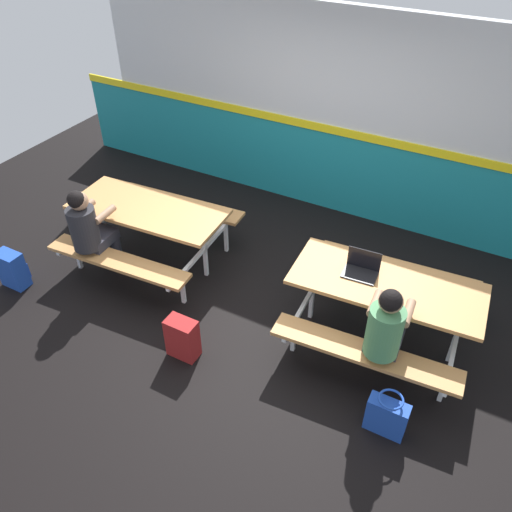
{
  "coord_description": "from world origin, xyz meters",
  "views": [
    {
      "loc": [
        2.03,
        -3.6,
        3.92
      ],
      "look_at": [
        0.0,
        0.14,
        0.55
      ],
      "focal_mm": 36.3,
      "sensor_mm": 36.0,
      "label": 1
    }
  ],
  "objects_px": {
    "picnic_table_right": "(385,296)",
    "tote_bag_bright": "(387,416)",
    "laptop_dark": "(361,269)",
    "backpack_dark": "(13,269)",
    "student_nearer": "(90,228)",
    "student_further": "(385,329)",
    "satchel_spare": "(183,338)",
    "picnic_table_left": "(149,220)"
  },
  "relations": [
    {
      "from": "tote_bag_bright",
      "to": "backpack_dark",
      "type": "bearing_deg",
      "value": -177.9
    },
    {
      "from": "picnic_table_right",
      "to": "laptop_dark",
      "type": "height_order",
      "value": "laptop_dark"
    },
    {
      "from": "backpack_dark",
      "to": "tote_bag_bright",
      "type": "relative_size",
      "value": 1.02
    },
    {
      "from": "student_further",
      "to": "satchel_spare",
      "type": "xyz_separation_m",
      "value": [
        -1.75,
        -0.55,
        -0.49
      ]
    },
    {
      "from": "picnic_table_left",
      "to": "laptop_dark",
      "type": "relative_size",
      "value": 5.48
    },
    {
      "from": "laptop_dark",
      "to": "backpack_dark",
      "type": "bearing_deg",
      "value": -161.94
    },
    {
      "from": "picnic_table_left",
      "to": "picnic_table_right",
      "type": "bearing_deg",
      "value": 0.74
    },
    {
      "from": "student_further",
      "to": "laptop_dark",
      "type": "height_order",
      "value": "student_further"
    },
    {
      "from": "student_nearer",
      "to": "student_further",
      "type": "distance_m",
      "value": 3.25
    },
    {
      "from": "student_nearer",
      "to": "picnic_table_right",
      "type": "bearing_deg",
      "value": 11.24
    },
    {
      "from": "student_further",
      "to": "satchel_spare",
      "type": "distance_m",
      "value": 1.9
    },
    {
      "from": "backpack_dark",
      "to": "tote_bag_bright",
      "type": "bearing_deg",
      "value": 2.1
    },
    {
      "from": "laptop_dark",
      "to": "tote_bag_bright",
      "type": "bearing_deg",
      "value": -57.14
    },
    {
      "from": "picnic_table_right",
      "to": "tote_bag_bright",
      "type": "bearing_deg",
      "value": -68.59
    },
    {
      "from": "student_nearer",
      "to": "student_further",
      "type": "bearing_deg",
      "value": 1.18
    },
    {
      "from": "student_further",
      "to": "picnic_table_right",
      "type": "bearing_deg",
      "value": 106.15
    },
    {
      "from": "laptop_dark",
      "to": "satchel_spare",
      "type": "bearing_deg",
      "value": -139.88
    },
    {
      "from": "picnic_table_right",
      "to": "tote_bag_bright",
      "type": "xyz_separation_m",
      "value": [
        0.39,
        -1.0,
        -0.38
      ]
    },
    {
      "from": "student_further",
      "to": "backpack_dark",
      "type": "height_order",
      "value": "student_further"
    },
    {
      "from": "backpack_dark",
      "to": "laptop_dark",
      "type": "bearing_deg",
      "value": 18.06
    },
    {
      "from": "picnic_table_left",
      "to": "student_nearer",
      "type": "distance_m",
      "value": 0.68
    },
    {
      "from": "picnic_table_left",
      "to": "picnic_table_right",
      "type": "relative_size",
      "value": 1.0
    },
    {
      "from": "student_nearer",
      "to": "backpack_dark",
      "type": "bearing_deg",
      "value": -144.98
    },
    {
      "from": "picnic_table_left",
      "to": "picnic_table_right",
      "type": "height_order",
      "value": "same"
    },
    {
      "from": "tote_bag_bright",
      "to": "student_nearer",
      "type": "bearing_deg",
      "value": 173.75
    },
    {
      "from": "satchel_spare",
      "to": "student_further",
      "type": "bearing_deg",
      "value": 17.47
    },
    {
      "from": "laptop_dark",
      "to": "backpack_dark",
      "type": "relative_size",
      "value": 0.76
    },
    {
      "from": "picnic_table_left",
      "to": "student_further",
      "type": "xyz_separation_m",
      "value": [
        2.92,
        -0.51,
        0.13
      ]
    },
    {
      "from": "student_nearer",
      "to": "satchel_spare",
      "type": "xyz_separation_m",
      "value": [
        1.5,
        -0.48,
        -0.49
      ]
    },
    {
      "from": "student_further",
      "to": "satchel_spare",
      "type": "height_order",
      "value": "student_further"
    },
    {
      "from": "picnic_table_left",
      "to": "student_nearer",
      "type": "relative_size",
      "value": 1.51
    },
    {
      "from": "laptop_dark",
      "to": "tote_bag_bright",
      "type": "relative_size",
      "value": 0.78
    },
    {
      "from": "student_nearer",
      "to": "tote_bag_bright",
      "type": "relative_size",
      "value": 2.81
    },
    {
      "from": "picnic_table_left",
      "to": "backpack_dark",
      "type": "distance_m",
      "value": 1.61
    },
    {
      "from": "picnic_table_right",
      "to": "student_nearer",
      "type": "distance_m",
      "value": 3.16
    },
    {
      "from": "picnic_table_right",
      "to": "student_nearer",
      "type": "xyz_separation_m",
      "value": [
        -3.1,
        -0.61,
        0.13
      ]
    },
    {
      "from": "picnic_table_left",
      "to": "backpack_dark",
      "type": "bearing_deg",
      "value": -134.6
    },
    {
      "from": "picnic_table_right",
      "to": "satchel_spare",
      "type": "xyz_separation_m",
      "value": [
        -1.6,
        -1.1,
        -0.36
      ]
    },
    {
      "from": "backpack_dark",
      "to": "tote_bag_bright",
      "type": "xyz_separation_m",
      "value": [
        4.25,
        0.16,
        -0.02
      ]
    },
    {
      "from": "picnic_table_right",
      "to": "tote_bag_bright",
      "type": "height_order",
      "value": "picnic_table_right"
    },
    {
      "from": "student_nearer",
      "to": "tote_bag_bright",
      "type": "distance_m",
      "value": 3.54
    },
    {
      "from": "picnic_table_right",
      "to": "backpack_dark",
      "type": "distance_m",
      "value": 4.05
    }
  ]
}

